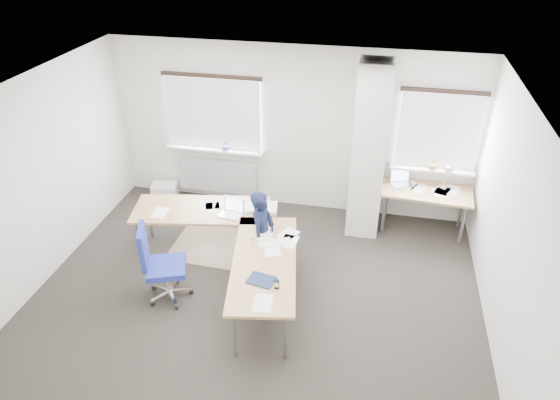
% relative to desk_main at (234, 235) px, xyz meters
% --- Properties ---
extents(ground, '(6.00, 6.00, 0.00)m').
position_rel_desk_main_xyz_m(ground, '(0.39, -0.41, -0.69)').
color(ground, black).
rests_on(ground, ground).
extents(room_shell, '(6.04, 5.04, 2.82)m').
position_rel_desk_main_xyz_m(room_shell, '(0.58, 0.05, 1.05)').
color(room_shell, '#BAB7A9').
rests_on(room_shell, ground).
extents(floor_mat, '(1.29, 1.10, 0.01)m').
position_rel_desk_main_xyz_m(floor_mat, '(-0.53, 0.60, -0.69)').
color(floor_mat, olive).
rests_on(floor_mat, ground).
extents(white_crate, '(0.49, 0.39, 0.26)m').
position_rel_desk_main_xyz_m(white_crate, '(-1.87, 1.84, -0.56)').
color(white_crate, white).
rests_on(white_crate, ground).
extents(desk_main, '(2.82, 2.63, 0.96)m').
position_rel_desk_main_xyz_m(desk_main, '(0.00, 0.00, 0.00)').
color(desk_main, '#9D7A43').
rests_on(desk_main, ground).
extents(desk_side, '(1.45, 0.80, 1.22)m').
position_rel_desk_main_xyz_m(desk_side, '(2.64, 1.74, -0.01)').
color(desk_side, '#9D7A43').
rests_on(desk_side, ground).
extents(task_chair, '(0.66, 0.64, 1.14)m').
position_rel_desk_main_xyz_m(task_chair, '(-0.79, -0.65, -0.37)').
color(task_chair, navy).
rests_on(task_chair, ground).
extents(person, '(0.39, 0.52, 1.32)m').
position_rel_desk_main_xyz_m(person, '(0.37, 0.15, -0.03)').
color(person, black).
rests_on(person, ground).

